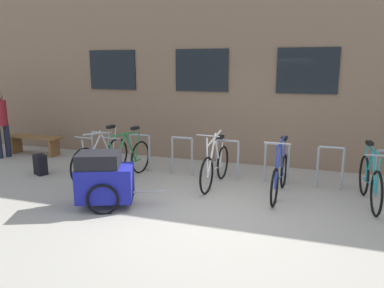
{
  "coord_description": "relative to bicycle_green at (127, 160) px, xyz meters",
  "views": [
    {
      "loc": [
        1.39,
        -5.33,
        2.32
      ],
      "look_at": [
        -0.92,
        1.6,
        0.76
      ],
      "focal_mm": 34.4,
      "sensor_mm": 36.0,
      "label": 1
    }
  ],
  "objects": [
    {
      "name": "storefront_building",
      "position": [
        2.23,
        5.82,
        2.03
      ],
      "size": [
        28.0,
        7.76,
        4.84
      ],
      "color": "#7A604C",
      "rests_on": "ground"
    },
    {
      "name": "bike_trailer",
      "position": [
        0.39,
        -1.51,
        0.1
      ],
      "size": [
        1.46,
        0.9,
        0.95
      ],
      "color": "navy",
      "rests_on": "ground"
    },
    {
      "name": "bicycle_silver",
      "position": [
        -0.58,
        -0.03,
        0.01
      ],
      "size": [
        0.44,
        1.84,
        1.07
      ],
      "color": "black",
      "rests_on": "ground"
    },
    {
      "name": "bicycle_white",
      "position": [
        1.85,
        0.19,
        -0.01
      ],
      "size": [
        0.44,
        1.71,
        1.11
      ],
      "color": "black",
      "rests_on": "ground"
    },
    {
      "name": "bike_rack",
      "position": [
        1.99,
        0.65,
        0.1
      ],
      "size": [
        6.5,
        0.05,
        0.84
      ],
      "color": "gray",
      "rests_on": "ground"
    },
    {
      "name": "person_by_bench",
      "position": [
        -3.88,
        0.64,
        0.58
      ],
      "size": [
        0.32,
        0.35,
        1.69
      ],
      "color": "#1E2338",
      "rests_on": "ground"
    },
    {
      "name": "bicycle_blue",
      "position": [
        3.11,
        -0.02,
        -0.01
      ],
      "size": [
        0.44,
        1.74,
        1.1
      ],
      "color": "black",
      "rests_on": "ground"
    },
    {
      "name": "ground_plane",
      "position": [
        2.23,
        -1.25,
        -0.39
      ],
      "size": [
        42.0,
        42.0,
        0.0
      ],
      "primitive_type": "plane",
      "color": "#9E998E"
    },
    {
      "name": "bicycle_green",
      "position": [
        0.0,
        0.0,
        0.0
      ],
      "size": [
        0.44,
        1.79,
        1.07
      ],
      "color": "black",
      "rests_on": "ground"
    },
    {
      "name": "bicycle_teal",
      "position": [
        4.61,
        0.06,
        0.0
      ],
      "size": [
        0.44,
        1.75,
        1.04
      ],
      "color": "black",
      "rests_on": "ground"
    },
    {
      "name": "backpack",
      "position": [
        -1.93,
        -0.32,
        -0.17
      ],
      "size": [
        0.34,
        0.3,
        0.44
      ],
      "primitive_type": "cube",
      "rotation": [
        0.0,
        0.0,
        -0.43
      ],
      "color": "black",
      "rests_on": "ground"
    },
    {
      "name": "wooden_bench",
      "position": [
        -3.35,
        1.15,
        -0.03
      ],
      "size": [
        1.54,
        0.4,
        0.5
      ],
      "color": "brown",
      "rests_on": "ground"
    }
  ]
}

